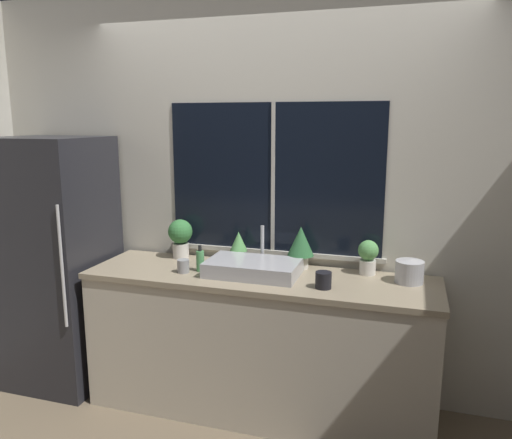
# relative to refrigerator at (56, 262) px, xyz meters

# --- Properties ---
(ground_plane) EXTENTS (14.00, 14.00, 0.00)m
(ground_plane) POSITION_rel_refrigerator_xyz_m (1.48, -0.27, -0.87)
(ground_plane) COLOR brown
(wall_back) EXTENTS (8.00, 0.09, 2.70)m
(wall_back) POSITION_rel_refrigerator_xyz_m (1.48, 0.38, 0.48)
(wall_back) COLOR beige
(wall_back) RESTS_ON ground_plane
(wall_left) EXTENTS (0.06, 7.00, 2.70)m
(wall_left) POSITION_rel_refrigerator_xyz_m (-0.62, 1.23, 0.48)
(wall_left) COLOR beige
(wall_left) RESTS_ON ground_plane
(counter) EXTENTS (2.18, 0.60, 0.91)m
(counter) POSITION_rel_refrigerator_xyz_m (1.48, 0.02, -0.41)
(counter) COLOR beige
(counter) RESTS_ON ground_plane
(refrigerator) EXTENTS (0.69, 0.66, 1.74)m
(refrigerator) POSITION_rel_refrigerator_xyz_m (0.00, 0.00, 0.00)
(refrigerator) COLOR #232328
(refrigerator) RESTS_ON ground_plane
(sink) EXTENTS (0.57, 0.40, 0.27)m
(sink) POSITION_rel_refrigerator_xyz_m (1.44, 0.02, 0.08)
(sink) COLOR #ADADB2
(sink) RESTS_ON counter
(potted_plant_far_left) EXTENTS (0.17, 0.17, 0.27)m
(potted_plant_far_left) POSITION_rel_refrigerator_xyz_m (0.85, 0.24, 0.20)
(potted_plant_far_left) COLOR silver
(potted_plant_far_left) RESTS_ON counter
(potted_plant_center_left) EXTENTS (0.12, 0.12, 0.21)m
(potted_plant_center_left) POSITION_rel_refrigerator_xyz_m (1.27, 0.24, 0.15)
(potted_plant_center_left) COLOR silver
(potted_plant_center_left) RESTS_ON counter
(potted_plant_center_right) EXTENTS (0.17, 0.17, 0.27)m
(potted_plant_center_right) POSITION_rel_refrigerator_xyz_m (1.69, 0.24, 0.20)
(potted_plant_center_right) COLOR silver
(potted_plant_center_right) RESTS_ON counter
(potted_plant_far_right) EXTENTS (0.13, 0.13, 0.22)m
(potted_plant_far_right) POSITION_rel_refrigerator_xyz_m (2.12, 0.24, 0.16)
(potted_plant_far_right) COLOR silver
(potted_plant_far_right) RESTS_ON counter
(soap_bottle) EXTENTS (0.05, 0.05, 0.17)m
(soap_bottle) POSITION_rel_refrigerator_xyz_m (1.10, -0.01, 0.11)
(soap_bottle) COLOR #519E5B
(soap_bottle) RESTS_ON counter
(mug_black) EXTENTS (0.09, 0.09, 0.10)m
(mug_black) POSITION_rel_refrigerator_xyz_m (1.90, -0.10, 0.09)
(mug_black) COLOR black
(mug_black) RESTS_ON counter
(mug_grey) EXTENTS (0.08, 0.08, 0.08)m
(mug_grey) POSITION_rel_refrigerator_xyz_m (1.01, -0.07, 0.08)
(mug_grey) COLOR gray
(mug_grey) RESTS_ON counter
(kettle) EXTENTS (0.16, 0.16, 0.15)m
(kettle) POSITION_rel_refrigerator_xyz_m (2.37, 0.14, 0.11)
(kettle) COLOR #B2B2B7
(kettle) RESTS_ON counter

